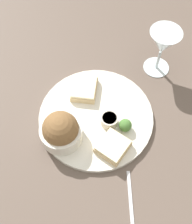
% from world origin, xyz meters
% --- Properties ---
extents(ground_plane, '(4.00, 4.00, 0.00)m').
position_xyz_m(ground_plane, '(0.00, 0.00, 0.00)').
color(ground_plane, brown).
extents(dinner_plate, '(0.31, 0.31, 0.01)m').
position_xyz_m(dinner_plate, '(0.00, 0.00, 0.01)').
color(dinner_plate, silver).
rests_on(dinner_plate, ground_plane).
extents(salad_bowl, '(0.11, 0.11, 0.09)m').
position_xyz_m(salad_bowl, '(-0.07, 0.08, 0.05)').
color(salad_bowl, silver).
rests_on(salad_bowl, dinner_plate).
extents(sauce_ramekin, '(0.05, 0.05, 0.03)m').
position_xyz_m(sauce_ramekin, '(-0.02, -0.04, 0.03)').
color(sauce_ramekin, beige).
rests_on(sauce_ramekin, dinner_plate).
extents(cheese_toast_near, '(0.08, 0.07, 0.03)m').
position_xyz_m(cheese_toast_near, '(0.07, 0.04, 0.03)').
color(cheese_toast_near, '#D1B27F').
rests_on(cheese_toast_near, dinner_plate).
extents(cheese_toast_far, '(0.10, 0.09, 0.03)m').
position_xyz_m(cheese_toast_far, '(-0.09, -0.06, 0.03)').
color(cheese_toast_far, '#D1B27F').
rests_on(cheese_toast_far, dinner_plate).
extents(wine_glass, '(0.09, 0.09, 0.14)m').
position_xyz_m(wine_glass, '(0.20, -0.15, 0.10)').
color(wine_glass, silver).
rests_on(wine_glass, ground_plane).
extents(garnish, '(0.03, 0.03, 0.03)m').
position_xyz_m(garnish, '(-0.03, -0.08, 0.03)').
color(garnish, '#477533').
rests_on(garnish, dinner_plate).
extents(fork, '(0.19, 0.04, 0.01)m').
position_xyz_m(fork, '(-0.23, -0.12, 0.00)').
color(fork, silver).
rests_on(fork, ground_plane).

